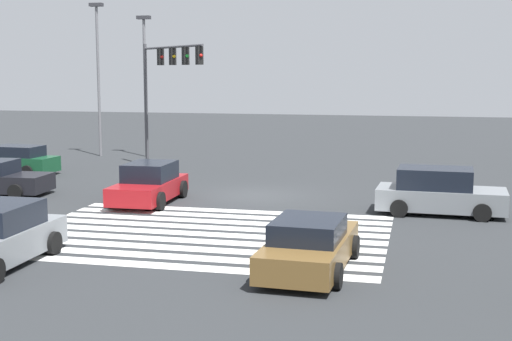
% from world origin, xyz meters
% --- Properties ---
extents(ground_plane, '(109.13, 109.13, 0.00)m').
position_xyz_m(ground_plane, '(0.00, 0.00, 0.00)').
color(ground_plane, '#2B2D30').
extents(crosswalk_markings, '(11.48, 8.20, 0.01)m').
position_xyz_m(crosswalk_markings, '(0.00, -7.23, 0.00)').
color(crosswalk_markings, silver).
rests_on(crosswalk_markings, ground_plane).
extents(traffic_signal_mast, '(4.82, 4.82, 6.54)m').
position_xyz_m(traffic_signal_mast, '(-6.17, 6.17, 4.98)').
color(traffic_signal_mast, '#47474C').
rests_on(traffic_signal_mast, ground_plane).
extents(car_0, '(4.61, 2.37, 1.67)m').
position_xyz_m(car_0, '(7.29, -2.23, 0.79)').
color(car_0, gray).
rests_on(car_0, ground_plane).
extents(car_1, '(2.30, 4.80, 1.39)m').
position_xyz_m(car_1, '(3.86, -10.56, 0.65)').
color(car_1, brown).
rests_on(car_1, ground_plane).
extents(car_3, '(2.19, 4.49, 1.57)m').
position_xyz_m(car_3, '(-3.71, -2.51, 0.73)').
color(car_3, maroon).
rests_on(car_3, ground_plane).
extents(car_5, '(4.50, 2.11, 1.44)m').
position_xyz_m(car_5, '(-13.13, 3.24, 0.68)').
color(car_5, '#144728').
rests_on(car_5, ground_plane).
extents(street_light_pole_a, '(0.80, 0.36, 8.32)m').
position_xyz_m(street_light_pole_a, '(-9.47, 11.66, 4.96)').
color(street_light_pole_a, slate).
rests_on(street_light_pole_a, ground_plane).
extents(street_light_pole_b, '(0.80, 0.36, 9.08)m').
position_xyz_m(street_light_pole_b, '(-12.30, 11.31, 5.36)').
color(street_light_pole_b, slate).
rests_on(street_light_pole_b, ground_plane).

